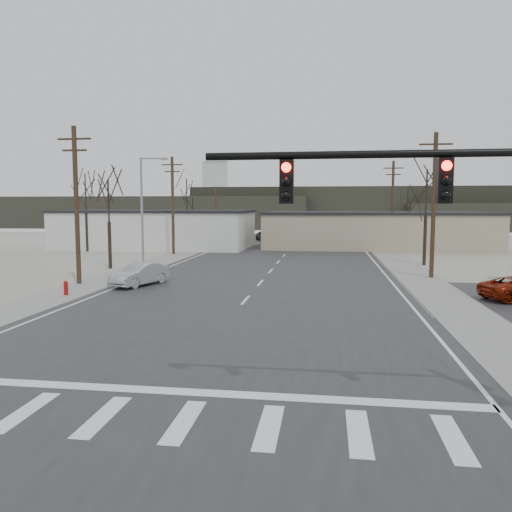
{
  "coord_description": "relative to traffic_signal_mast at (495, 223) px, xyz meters",
  "views": [
    {
      "loc": [
        4.23,
        -17.81,
        5.06
      ],
      "look_at": [
        0.83,
        6.15,
        2.6
      ],
      "focal_mm": 35.0,
      "sensor_mm": 36.0,
      "label": 1
    }
  ],
  "objects": [
    {
      "name": "cross_road",
      "position": [
        -7.89,
        6.2,
        -4.65
      ],
      "size": [
        90.0,
        10.0,
        0.04
      ],
      "primitive_type": "cube",
      "color": "#272729",
      "rests_on": "ground"
    },
    {
      "name": "sedan_crossing",
      "position": [
        -15.27,
        18.11,
        -3.93
      ],
      "size": [
        2.84,
        4.48,
        1.39
      ],
      "primitive_type": "imported",
      "rotation": [
        0.0,
        0.0,
        -0.35
      ],
      "color": "#92979C",
      "rests_on": "main_road"
    },
    {
      "name": "car_far_b",
      "position": [
        -12.46,
        58.75,
        -3.93
      ],
      "size": [
        3.23,
        4.44,
        1.41
      ],
      "primitive_type": "imported",
      "rotation": [
        0.0,
        0.0,
        0.43
      ],
      "color": "black",
      "rests_on": "main_road"
    },
    {
      "name": "tree_right_far",
      "position": [
        7.11,
        58.2,
        0.91
      ],
      "size": [
        3.52,
        3.52,
        7.84
      ],
      "color": "#2D211B",
      "rests_on": "ground"
    },
    {
      "name": "building_right_far",
      "position": [
        2.11,
        50.2,
        -2.52
      ],
      "size": [
        26.3,
        14.3,
        4.3
      ],
      "color": "tan",
      "rests_on": "ground"
    },
    {
      "name": "fire_hydrant",
      "position": [
        -18.09,
        14.2,
        -4.22
      ],
      "size": [
        0.24,
        0.24,
        0.87
      ],
      "color": "#A50C0C",
      "rests_on": "ground"
    },
    {
      "name": "hill_center",
      "position": [
        7.11,
        102.2,
        -0.17
      ],
      "size": [
        80.0,
        18.0,
        9.0
      ],
      "primitive_type": "cube",
      "color": "#333026",
      "rests_on": "ground"
    },
    {
      "name": "tree_left_mid",
      "position": [
        -29.89,
        40.2,
        1.61
      ],
      "size": [
        3.96,
        3.96,
        8.82
      ],
      "color": "#2D211B",
      "rests_on": "ground"
    },
    {
      "name": "upole_right_b",
      "position": [
        3.61,
        46.2,
        0.55
      ],
      "size": [
        2.2,
        0.3,
        10.0
      ],
      "color": "#44351F",
      "rests_on": "ground"
    },
    {
      "name": "tree_left_far",
      "position": [
        -21.89,
        52.2,
        1.61
      ],
      "size": [
        3.96,
        3.96,
        8.82
      ],
      "color": "#2D211B",
      "rests_on": "ground"
    },
    {
      "name": "car_far_a",
      "position": [
        -1.66,
        54.88,
        -3.92
      ],
      "size": [
        2.03,
        4.88,
        1.41
      ],
      "primitive_type": "imported",
      "rotation": [
        0.0,
        0.0,
        3.13
      ],
      "color": "black",
      "rests_on": "main_road"
    },
    {
      "name": "traffic_signal_mast",
      "position": [
        0.0,
        0.0,
        0.0
      ],
      "size": [
        8.95,
        0.43,
        7.2
      ],
      "color": "black",
      "rests_on": "ground"
    },
    {
      "name": "hill_left",
      "position": [
        -42.89,
        98.2,
        -1.17
      ],
      "size": [
        70.0,
        18.0,
        7.0
      ],
      "primitive_type": "cube",
      "color": "#333026",
      "rests_on": "ground"
    },
    {
      "name": "streetlight_main",
      "position": [
        -18.69,
        28.2,
        0.41
      ],
      "size": [
        2.4,
        0.25,
        9.0
      ],
      "color": "gray",
      "rests_on": "ground"
    },
    {
      "name": "sidewalk_right",
      "position": [
        2.71,
        26.2,
        -4.64
      ],
      "size": [
        3.0,
        90.0,
        0.06
      ],
      "primitive_type": "cube",
      "color": "gray",
      "rests_on": "ground"
    },
    {
      "name": "tree_left_near",
      "position": [
        -20.89,
        26.2,
        0.55
      ],
      "size": [
        3.3,
        3.3,
        7.35
      ],
      "color": "#2D211B",
      "rests_on": "ground"
    },
    {
      "name": "sidewalk_left",
      "position": [
        -18.49,
        26.2,
        -4.64
      ],
      "size": [
        3.0,
        90.0,
        0.06
      ],
      "primitive_type": "cube",
      "color": "gray",
      "rests_on": "ground"
    },
    {
      "name": "ground",
      "position": [
        -7.89,
        6.2,
        -4.67
      ],
      "size": [
        140.0,
        140.0,
        0.0
      ],
      "primitive_type": "plane",
      "color": "beige",
      "rests_on": "ground"
    },
    {
      "name": "upole_left_d",
      "position": [
        -19.39,
        58.2,
        0.55
      ],
      "size": [
        2.2,
        0.3,
        10.0
      ],
      "color": "#44351F",
      "rests_on": "ground"
    },
    {
      "name": "building_left_far",
      "position": [
        -23.89,
        46.2,
        -2.42
      ],
      "size": [
        22.3,
        12.3,
        4.5
      ],
      "color": "silver",
      "rests_on": "ground"
    },
    {
      "name": "upole_left_c",
      "position": [
        -19.39,
        38.2,
        0.55
      ],
      "size": [
        2.2,
        0.3,
        10.0
      ],
      "color": "#44351F",
      "rests_on": "ground"
    },
    {
      "name": "upole_right_a",
      "position": [
        3.61,
        24.2,
        0.55
      ],
      "size": [
        2.2,
        0.3,
        10.0
      ],
      "color": "#44351F",
      "rests_on": "ground"
    },
    {
      "name": "main_road",
      "position": [
        -7.89,
        21.2,
        -4.65
      ],
      "size": [
        18.0,
        110.0,
        0.05
      ],
      "primitive_type": "cube",
      "color": "#272729",
      "rests_on": "ground"
    },
    {
      "name": "upole_left_b",
      "position": [
        -19.39,
        18.2,
        0.55
      ],
      "size": [
        2.2,
        0.3,
        10.0
      ],
      "color": "#44351F",
      "rests_on": "ground"
    },
    {
      "name": "tree_right_mid",
      "position": [
        4.61,
        32.2,
        1.26
      ],
      "size": [
        3.74,
        3.74,
        8.33
      ],
      "color": "#2D211B",
      "rests_on": "ground"
    }
  ]
}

